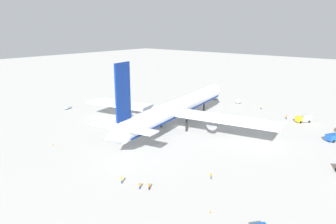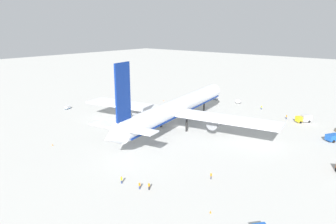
# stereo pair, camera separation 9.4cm
# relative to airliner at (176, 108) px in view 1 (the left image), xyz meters

# --- Properties ---
(ground_plane) EXTENTS (600.00, 600.00, 0.00)m
(ground_plane) POSITION_rel_airliner_xyz_m (1.41, 0.20, -7.14)
(ground_plane) COLOR #B2B2AD
(airliner) EXTENTS (77.76, 73.31, 25.99)m
(airliner) POSITION_rel_airliner_xyz_m (0.00, 0.00, 0.00)
(airliner) COLOR silver
(airliner) RESTS_ON ground
(service_truck_1) EXTENTS (5.89, 5.18, 2.77)m
(service_truck_1) POSITION_rel_airliner_xyz_m (35.90, -32.94, -5.62)
(service_truck_1) COLOR yellow
(service_truck_1) RESTS_ON ground
(service_truck_3) EXTENTS (7.13, 5.33, 2.68)m
(service_truck_3) POSITION_rel_airliner_xyz_m (21.65, -47.24, -5.74)
(service_truck_3) COLOR #194CA5
(service_truck_3) RESTS_ON ground
(baggage_cart_0) EXTENTS (3.07, 1.78, 1.37)m
(baggage_cart_0) POSITION_rel_airliner_xyz_m (47.96, 12.76, -6.39)
(baggage_cart_0) COLOR #26598C
(baggage_cart_0) RESTS_ON ground
(baggage_cart_1) EXTENTS (3.39, 2.17, 1.37)m
(baggage_cart_1) POSITION_rel_airliner_xyz_m (-9.17, 53.08, -6.39)
(baggage_cart_1) COLOR #26598C
(baggage_cart_1) RESTS_ON ground
(baggage_cart_2) EXTENTS (2.21, 3.10, 1.53)m
(baggage_cart_2) POSITION_rel_airliner_xyz_m (48.25, 0.82, -6.31)
(baggage_cart_2) COLOR #595B60
(baggage_cart_2) RESTS_ON ground
(ground_worker_0) EXTENTS (0.53, 0.53, 1.64)m
(ground_worker_0) POSITION_rel_airliner_xyz_m (-40.27, -21.48, -6.31)
(ground_worker_0) COLOR navy
(ground_worker_0) RESTS_ON ground
(ground_worker_1) EXTENTS (0.43, 0.43, 1.73)m
(ground_worker_1) POSITION_rel_airliner_xyz_m (35.92, -26.45, -6.26)
(ground_worker_1) COLOR navy
(ground_worker_1) RESTS_ON ground
(ground_worker_2) EXTENTS (0.42, 0.42, 1.73)m
(ground_worker_2) POSITION_rel_airliner_xyz_m (-39.14, -23.31, -6.26)
(ground_worker_2) COLOR black
(ground_worker_2) RESTS_ON ground
(ground_worker_3) EXTENTS (0.43, 0.43, 1.78)m
(ground_worker_3) POSITION_rel_airliner_xyz_m (-41.02, -16.44, -6.23)
(ground_worker_3) COLOR navy
(ground_worker_3) RESTS_ON ground
(ground_worker_4) EXTENTS (0.50, 0.50, 1.74)m
(ground_worker_4) POSITION_rel_airliner_xyz_m (44.00, -12.59, -6.26)
(ground_worker_4) COLOR navy
(ground_worker_4) RESTS_ON ground
(ground_worker_5) EXTENTS (0.56, 0.56, 1.71)m
(ground_worker_5) POSITION_rel_airliner_xyz_m (-26.09, -31.14, -6.27)
(ground_worker_5) COLOR #3F3F47
(ground_worker_5) RESTS_ON ground
(traffic_cone_0) EXTENTS (0.36, 0.36, 0.55)m
(traffic_cone_0) POSITION_rel_airliner_xyz_m (-37.88, 17.81, -6.87)
(traffic_cone_0) COLOR orange
(traffic_cone_0) RESTS_ON ground
(traffic_cone_1) EXTENTS (0.36, 0.36, 0.55)m
(traffic_cone_1) POSITION_rel_airliner_xyz_m (29.44, 30.77, -6.87)
(traffic_cone_1) COLOR orange
(traffic_cone_1) RESTS_ON ground
(traffic_cone_2) EXTENTS (0.36, 0.36, 0.55)m
(traffic_cone_2) POSITION_rel_airliner_xyz_m (-38.31, -38.75, -6.87)
(traffic_cone_2) COLOR orange
(traffic_cone_2) RESTS_ON ground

